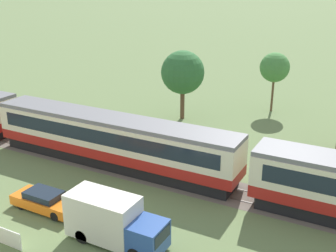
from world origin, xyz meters
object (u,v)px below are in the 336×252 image
yard_tree_0 (183,73)px  passenger_train (252,168)px  delivery_truck_blue (113,220)px  yard_tree_1 (275,68)px  parked_car_orange_2 (46,201)px

yard_tree_0 → passenger_train: bearing=-48.2°
delivery_truck_blue → yard_tree_1: yard_tree_1 is taller
delivery_truck_blue → yard_tree_1: 28.18m
delivery_truck_blue → yard_tree_0: size_ratio=0.82×
yard_tree_1 → passenger_train: bearing=-78.9°
yard_tree_1 → parked_car_orange_2: bearing=-104.8°
passenger_train → parked_car_orange_2: 13.44m
yard_tree_0 → yard_tree_1: yard_tree_0 is taller
yard_tree_1 → yard_tree_0: bearing=-137.3°
parked_car_orange_2 → yard_tree_0: bearing=91.0°
yard_tree_1 → delivery_truck_blue: bearing=-92.8°
yard_tree_0 → parked_car_orange_2: bearing=-89.1°
yard_tree_0 → yard_tree_1: 10.17m
passenger_train → parked_car_orange_2: passenger_train is taller
delivery_truck_blue → yard_tree_1: (1.37, 27.93, 3.47)m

